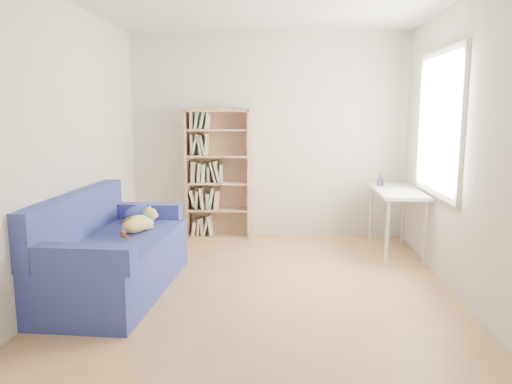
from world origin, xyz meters
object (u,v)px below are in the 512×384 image
at_px(bookshelf, 218,179).
at_px(pen_cup, 380,181).
at_px(sofa, 112,255).
at_px(desk, 397,197).

bearing_deg(bookshelf, pen_cup, -10.21).
height_order(sofa, bookshelf, bookshelf).
height_order(bookshelf, desk, bookshelf).
distance_m(bookshelf, pen_cup, 2.01).
bearing_deg(desk, bookshelf, 162.55).
xyz_separation_m(sofa, desk, (2.82, 1.33, 0.33)).
bearing_deg(sofa, pen_cup, 34.17).
distance_m(bookshelf, desk, 2.22).
height_order(desk, pen_cup, pen_cup).
distance_m(sofa, bookshelf, 2.16).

